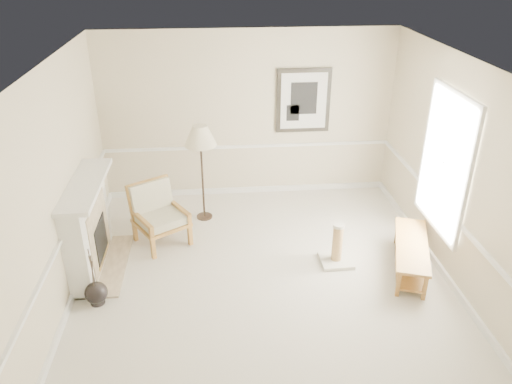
# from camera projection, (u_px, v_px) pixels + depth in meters

# --- Properties ---
(ground) EXTENTS (5.50, 5.50, 0.00)m
(ground) POSITION_uv_depth(u_px,v_px,m) (264.00, 283.00, 6.73)
(ground) COLOR silver
(ground) RESTS_ON ground
(room) EXTENTS (5.04, 5.54, 2.92)m
(room) POSITION_uv_depth(u_px,v_px,m) (276.00, 152.00, 5.97)
(room) COLOR beige
(room) RESTS_ON ground
(fireplace) EXTENTS (0.64, 1.64, 1.31)m
(fireplace) POSITION_uv_depth(u_px,v_px,m) (89.00, 227.00, 6.78)
(fireplace) COLOR white
(fireplace) RESTS_ON ground
(floor_vase) EXTENTS (0.29, 0.29, 0.84)m
(floor_vase) POSITION_uv_depth(u_px,v_px,m) (96.00, 293.00, 6.28)
(floor_vase) COLOR black
(floor_vase) RESTS_ON ground
(armchair) EXTENTS (0.98, 0.99, 0.92)m
(armchair) POSITION_uv_depth(u_px,v_px,m) (157.00, 211.00, 7.48)
(armchair) COLOR #9D6C32
(armchair) RESTS_ON ground
(floor_lamp) EXTENTS (0.56, 0.56, 1.60)m
(floor_lamp) POSITION_uv_depth(u_px,v_px,m) (200.00, 138.00, 7.69)
(floor_lamp) COLOR black
(floor_lamp) RESTS_ON ground
(bench) EXTENTS (0.87, 1.49, 0.41)m
(bench) POSITION_uv_depth(u_px,v_px,m) (411.00, 252.00, 6.90)
(bench) COLOR #9D6C32
(bench) RESTS_ON ground
(scratching_post) EXTENTS (0.45, 0.45, 0.63)m
(scratching_post) POSITION_uv_depth(u_px,v_px,m) (337.00, 250.00, 7.07)
(scratching_post) COLOR white
(scratching_post) RESTS_ON ground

